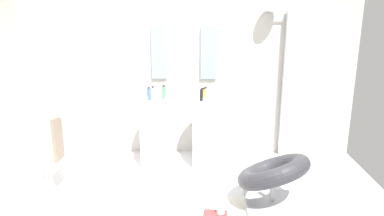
{
  "coord_description": "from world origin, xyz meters",
  "views": [
    {
      "loc": [
        0.28,
        -3.35,
        2.0
      ],
      "look_at": [
        0.15,
        0.55,
        0.95
      ],
      "focal_mm": 33.11,
      "sensor_mm": 36.0,
      "label": 1
    }
  ],
  "objects_px": {
    "pedestal_sink_left": "(157,131)",
    "soap_bottle_amber": "(204,93)",
    "soap_bottle_green": "(164,93)",
    "lounge_chair": "(273,176)",
    "shower_column": "(287,82)",
    "soap_bottle_grey": "(205,93)",
    "towel_rack": "(55,140)",
    "soap_bottle_blue": "(149,94)",
    "pedestal_sink_right": "(208,132)",
    "coffee_mug": "(221,211)",
    "soap_bottle_clear": "(153,94)",
    "magazine_red": "(215,215)",
    "soap_bottle_black": "(201,95)"
  },
  "relations": [
    {
      "from": "pedestal_sink_right",
      "to": "soap_bottle_clear",
      "type": "distance_m",
      "value": 0.9
    },
    {
      "from": "magazine_red",
      "to": "soap_bottle_clear",
      "type": "relative_size",
      "value": 1.23
    },
    {
      "from": "soap_bottle_grey",
      "to": "soap_bottle_green",
      "type": "bearing_deg",
      "value": -170.22
    },
    {
      "from": "soap_bottle_grey",
      "to": "coffee_mug",
      "type": "bearing_deg",
      "value": -83.63
    },
    {
      "from": "lounge_chair",
      "to": "towel_rack",
      "type": "relative_size",
      "value": 1.16
    },
    {
      "from": "soap_bottle_black",
      "to": "pedestal_sink_right",
      "type": "bearing_deg",
      "value": 45.47
    },
    {
      "from": "pedestal_sink_right",
      "to": "shower_column",
      "type": "distance_m",
      "value": 1.31
    },
    {
      "from": "pedestal_sink_left",
      "to": "soap_bottle_blue",
      "type": "distance_m",
      "value": 0.54
    },
    {
      "from": "pedestal_sink_left",
      "to": "soap_bottle_clear",
      "type": "height_order",
      "value": "soap_bottle_clear"
    },
    {
      "from": "towel_rack",
      "to": "pedestal_sink_left",
      "type": "bearing_deg",
      "value": 40.15
    },
    {
      "from": "magazine_red",
      "to": "soap_bottle_green",
      "type": "height_order",
      "value": "soap_bottle_green"
    },
    {
      "from": "shower_column",
      "to": "soap_bottle_grey",
      "type": "height_order",
      "value": "shower_column"
    },
    {
      "from": "shower_column",
      "to": "lounge_chair",
      "type": "height_order",
      "value": "shower_column"
    },
    {
      "from": "pedestal_sink_left",
      "to": "pedestal_sink_right",
      "type": "distance_m",
      "value": 0.69
    },
    {
      "from": "magazine_red",
      "to": "coffee_mug",
      "type": "relative_size",
      "value": 2.28
    },
    {
      "from": "pedestal_sink_left",
      "to": "soap_bottle_amber",
      "type": "xyz_separation_m",
      "value": [
        0.62,
        0.07,
        0.51
      ]
    },
    {
      "from": "magazine_red",
      "to": "coffee_mug",
      "type": "bearing_deg",
      "value": 19.53
    },
    {
      "from": "pedestal_sink_right",
      "to": "soap_bottle_clear",
      "type": "bearing_deg",
      "value": -171.1
    },
    {
      "from": "towel_rack",
      "to": "soap_bottle_blue",
      "type": "height_order",
      "value": "soap_bottle_blue"
    },
    {
      "from": "soap_bottle_clear",
      "to": "soap_bottle_amber",
      "type": "relative_size",
      "value": 1.38
    },
    {
      "from": "pedestal_sink_right",
      "to": "towel_rack",
      "type": "height_order",
      "value": "pedestal_sink_right"
    },
    {
      "from": "soap_bottle_green",
      "to": "lounge_chair",
      "type": "bearing_deg",
      "value": -41.22
    },
    {
      "from": "soap_bottle_black",
      "to": "soap_bottle_clear",
      "type": "bearing_deg",
      "value": -178.17
    },
    {
      "from": "pedestal_sink_right",
      "to": "shower_column",
      "type": "xyz_separation_m",
      "value": [
        1.09,
        0.35,
        0.62
      ]
    },
    {
      "from": "towel_rack",
      "to": "shower_column",
      "type": "bearing_deg",
      "value": 23.5
    },
    {
      "from": "soap_bottle_grey",
      "to": "soap_bottle_clear",
      "type": "xyz_separation_m",
      "value": [
        -0.68,
        -0.2,
        0.02
      ]
    },
    {
      "from": "soap_bottle_green",
      "to": "soap_bottle_grey",
      "type": "xyz_separation_m",
      "value": [
        0.55,
        0.09,
        -0.02
      ]
    },
    {
      "from": "magazine_red",
      "to": "soap_bottle_black",
      "type": "distance_m",
      "value": 1.58
    },
    {
      "from": "lounge_chair",
      "to": "towel_rack",
      "type": "bearing_deg",
      "value": 174.28
    },
    {
      "from": "coffee_mug",
      "to": "soap_bottle_grey",
      "type": "xyz_separation_m",
      "value": [
        -0.16,
        1.42,
        0.91
      ]
    },
    {
      "from": "pedestal_sink_right",
      "to": "soap_bottle_grey",
      "type": "xyz_separation_m",
      "value": [
        -0.04,
        0.09,
        0.52
      ]
    },
    {
      "from": "lounge_chair",
      "to": "coffee_mug",
      "type": "distance_m",
      "value": 0.66
    },
    {
      "from": "pedestal_sink_right",
      "to": "lounge_chair",
      "type": "distance_m",
      "value": 1.3
    },
    {
      "from": "soap_bottle_black",
      "to": "soap_bottle_blue",
      "type": "height_order",
      "value": "soap_bottle_blue"
    },
    {
      "from": "pedestal_sink_right",
      "to": "coffee_mug",
      "type": "relative_size",
      "value": 9.66
    },
    {
      "from": "pedestal_sink_left",
      "to": "shower_column",
      "type": "bearing_deg",
      "value": 11.27
    },
    {
      "from": "pedestal_sink_left",
      "to": "magazine_red",
      "type": "xyz_separation_m",
      "value": [
        0.76,
        -1.34,
        -0.43
      ]
    },
    {
      "from": "magazine_red",
      "to": "coffee_mug",
      "type": "height_order",
      "value": "coffee_mug"
    },
    {
      "from": "towel_rack",
      "to": "soap_bottle_grey",
      "type": "distance_m",
      "value": 1.96
    },
    {
      "from": "pedestal_sink_left",
      "to": "soap_bottle_clear",
      "type": "relative_size",
      "value": 5.21
    },
    {
      "from": "pedestal_sink_right",
      "to": "soap_bottle_amber",
      "type": "relative_size",
      "value": 7.19
    },
    {
      "from": "coffee_mug",
      "to": "soap_bottle_amber",
      "type": "distance_m",
      "value": 1.68
    },
    {
      "from": "magazine_red",
      "to": "soap_bottle_clear",
      "type": "height_order",
      "value": "soap_bottle_clear"
    },
    {
      "from": "shower_column",
      "to": "soap_bottle_black",
      "type": "bearing_deg",
      "value": -159.3
    },
    {
      "from": "pedestal_sink_right",
      "to": "soap_bottle_blue",
      "type": "xyz_separation_m",
      "value": [
        -0.77,
        -0.07,
        0.53
      ]
    },
    {
      "from": "coffee_mug",
      "to": "soap_bottle_clear",
      "type": "bearing_deg",
      "value": 124.51
    },
    {
      "from": "pedestal_sink_left",
      "to": "soap_bottle_clear",
      "type": "bearing_deg",
      "value": -103.84
    },
    {
      "from": "pedestal_sink_right",
      "to": "coffee_mug",
      "type": "distance_m",
      "value": 1.39
    },
    {
      "from": "lounge_chair",
      "to": "soap_bottle_clear",
      "type": "bearing_deg",
      "value": 144.46
    },
    {
      "from": "towel_rack",
      "to": "soap_bottle_amber",
      "type": "relative_size",
      "value": 6.81
    }
  ]
}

